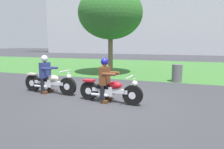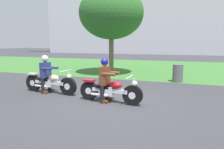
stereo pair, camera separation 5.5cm
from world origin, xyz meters
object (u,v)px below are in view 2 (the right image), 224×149
(motorcycle_lead, at_px, (110,90))
(trash_can, at_px, (178,73))
(rider_lead, at_px, (105,77))
(tree_roadside, at_px, (111,14))
(motorcycle_follow, at_px, (50,83))
(rider_follow, at_px, (46,71))

(motorcycle_lead, height_order, trash_can, motorcycle_lead)
(motorcycle_lead, distance_m, rider_lead, 0.46)
(motorcycle_lead, relative_size, tree_roadside, 0.41)
(rider_lead, xyz_separation_m, motorcycle_follow, (-2.32, 0.36, -0.41))
(motorcycle_lead, xyz_separation_m, motorcycle_follow, (-2.49, 0.38, 0.01))
(trash_can, bearing_deg, rider_lead, -116.92)
(rider_follow, bearing_deg, motorcycle_lead, -4.38)
(motorcycle_lead, bearing_deg, rider_lead, 179.12)
(motorcycle_lead, relative_size, trash_can, 2.46)
(motorcycle_lead, distance_m, trash_can, 4.56)
(motorcycle_follow, distance_m, tree_roadside, 5.99)
(rider_lead, relative_size, motorcycle_follow, 0.62)
(motorcycle_follow, xyz_separation_m, rider_follow, (-0.17, 0.01, 0.43))
(motorcycle_lead, relative_size, rider_lead, 1.50)
(rider_follow, distance_m, trash_can, 5.93)
(rider_follow, bearing_deg, rider_lead, -4.62)
(motorcycle_follow, height_order, tree_roadside, tree_roadside)
(motorcycle_lead, distance_m, rider_follow, 2.72)
(rider_follow, relative_size, tree_roadside, 0.28)
(rider_lead, xyz_separation_m, trash_can, (2.09, 4.12, -0.38))
(motorcycle_follow, distance_m, trash_can, 5.79)
(rider_lead, bearing_deg, tree_roadside, 111.55)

